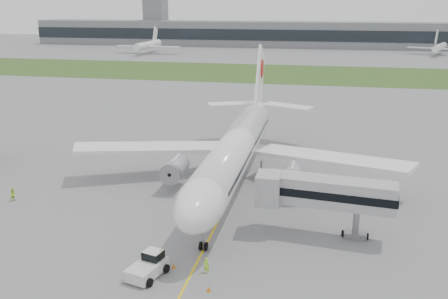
% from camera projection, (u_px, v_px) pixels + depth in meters
% --- Properties ---
extents(ground, '(600.00, 600.00, 0.00)m').
position_uv_depth(ground, '(230.00, 197.00, 66.50)').
color(ground, gray).
rests_on(ground, ground).
extents(apron_markings, '(70.00, 70.00, 0.04)m').
position_uv_depth(apron_markings, '(223.00, 212.00, 61.80)').
color(apron_markings, yellow).
rests_on(apron_markings, ground).
extents(grass_strip, '(600.00, 50.00, 0.02)m').
position_uv_depth(grass_strip, '(293.00, 74.00, 179.13)').
color(grass_strip, '#31531F').
rests_on(grass_strip, ground).
extents(terminal_building, '(320.00, 22.30, 14.00)m').
position_uv_depth(terminal_building, '(308.00, 34.00, 280.26)').
color(terminal_building, gray).
rests_on(terminal_building, ground).
extents(control_tower, '(12.00, 12.00, 56.00)m').
position_uv_depth(control_tower, '(157.00, 44.00, 301.59)').
color(control_tower, gray).
rests_on(control_tower, ground).
extents(airliner, '(48.13, 53.95, 17.88)m').
position_uv_depth(airliner, '(237.00, 146.00, 69.45)').
color(airliner, white).
rests_on(airliner, ground).
extents(pushback_tug, '(3.70, 4.66, 2.15)m').
position_uv_depth(pushback_tug, '(149.00, 265.00, 47.40)').
color(pushback_tug, silver).
rests_on(pushback_tug, ground).
extents(jet_bridge, '(15.20, 4.73, 6.95)m').
position_uv_depth(jet_bridge, '(321.00, 192.00, 54.22)').
color(jet_bridge, '#B2B2B5').
rests_on(jet_bridge, ground).
extents(safety_cone_left, '(0.37, 0.37, 0.51)m').
position_uv_depth(safety_cone_left, '(174.00, 266.00, 48.77)').
color(safety_cone_left, orange).
rests_on(safety_cone_left, ground).
extents(safety_cone_right, '(0.41, 0.41, 0.56)m').
position_uv_depth(safety_cone_right, '(209.00, 289.00, 44.85)').
color(safety_cone_right, orange).
rests_on(safety_cone_right, ground).
extents(ground_crew_near, '(0.61, 0.41, 1.61)m').
position_uv_depth(ground_crew_near, '(206.00, 265.00, 47.79)').
color(ground_crew_near, '#A7FE2A').
rests_on(ground_crew_near, ground).
extents(ground_crew_far, '(0.95, 1.05, 1.78)m').
position_uv_depth(ground_crew_far, '(13.00, 194.00, 65.07)').
color(ground_crew_far, '#AEE826').
rests_on(ground_crew_far, ground).
extents(distant_aircraft_left, '(33.29, 29.67, 12.29)m').
position_uv_depth(distant_aircraft_left, '(148.00, 54.00, 247.26)').
color(distant_aircraft_left, white).
rests_on(distant_aircraft_left, ground).
extents(distant_aircraft_right, '(36.08, 33.97, 11.16)m').
position_uv_depth(distant_aircraft_right, '(439.00, 55.00, 239.30)').
color(distant_aircraft_right, white).
rests_on(distant_aircraft_right, ground).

